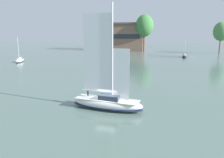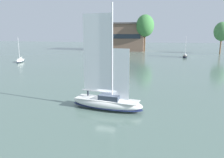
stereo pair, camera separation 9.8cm
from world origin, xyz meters
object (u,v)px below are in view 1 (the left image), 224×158
(sailboat_main, at_px, (107,101))
(sailboat_moored_near_marina, at_px, (184,55))
(tree_shore_left, at_px, (145,26))
(tree_shore_center, at_px, (221,32))
(channel_buoy, at_px, (117,76))
(sailboat_moored_mid_channel, at_px, (20,60))

(sailboat_main, distance_m, sailboat_moored_near_marina, 66.11)
(tree_shore_left, bearing_deg, tree_shore_center, -7.28)
(sailboat_main, relative_size, channel_buoy, 6.15)
(sailboat_main, bearing_deg, sailboat_moored_mid_channel, 135.92)
(tree_shore_left, distance_m, tree_shore_center, 35.15)
(tree_shore_center, distance_m, channel_buoy, 75.70)
(channel_buoy, bearing_deg, sailboat_moored_near_marina, 69.87)
(sailboat_moored_mid_channel, distance_m, channel_buoy, 42.02)
(sailboat_moored_mid_channel, bearing_deg, sailboat_main, -44.08)
(sailboat_moored_mid_channel, relative_size, channel_buoy, 3.86)
(tree_shore_left, relative_size, tree_shore_center, 1.29)
(sailboat_main, xyz_separation_m, channel_buoy, (-1.98, 16.72, -0.20))
(sailboat_moored_near_marina, bearing_deg, tree_shore_center, 48.32)
(tree_shore_center, xyz_separation_m, channel_buoy, (-34.51, -66.74, -9.18))
(tree_shore_left, relative_size, channel_buoy, 8.84)
(sailboat_moored_near_marina, relative_size, channel_buoy, 3.96)
(tree_shore_center, xyz_separation_m, sailboat_moored_near_marina, (-17.09, -19.19, -9.29))
(sailboat_main, relative_size, sailboat_moored_mid_channel, 1.59)
(tree_shore_left, relative_size, sailboat_moored_near_marina, 2.23)
(tree_shore_left, distance_m, sailboat_main, 88.72)
(channel_buoy, bearing_deg, tree_shore_left, 90.19)
(sailboat_main, distance_m, sailboat_moored_mid_channel, 53.71)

